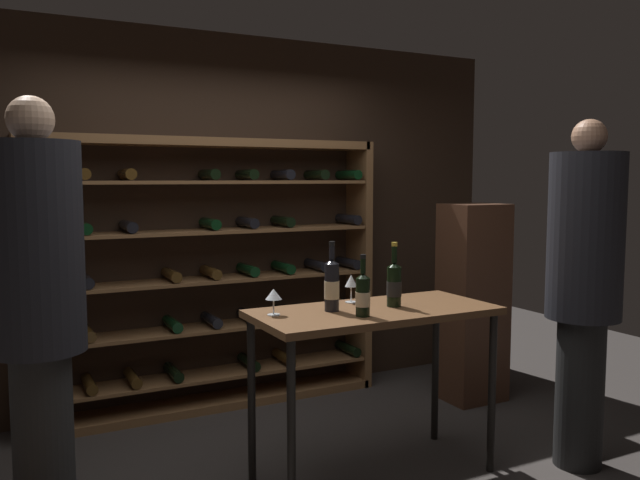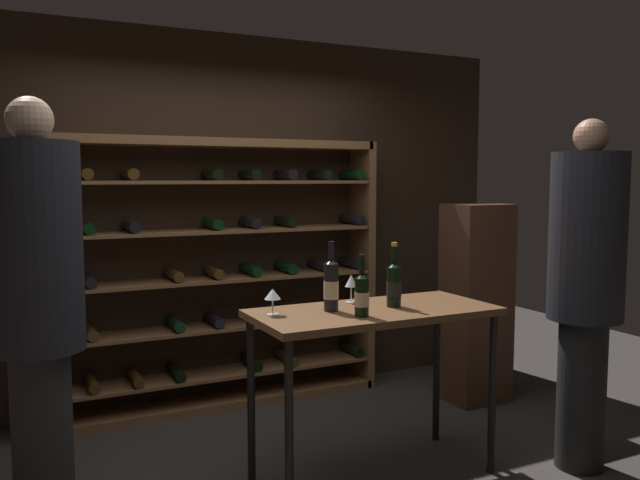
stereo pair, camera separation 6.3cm
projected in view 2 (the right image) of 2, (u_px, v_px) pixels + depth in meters
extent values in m
cube|color=#332319|center=(212.00, 219.00, 4.89)|extent=(4.97, 0.10, 2.74)
cube|color=brown|center=(25.00, 287.00, 4.17)|extent=(0.06, 0.32, 1.96)
cube|color=brown|center=(362.00, 265.00, 5.27)|extent=(0.06, 0.32, 1.96)
cube|color=brown|center=(211.00, 143.00, 4.63)|extent=(2.49, 0.32, 0.06)
cube|color=brown|center=(215.00, 402.00, 4.81)|extent=(2.49, 0.32, 0.06)
cube|color=brown|center=(215.00, 374.00, 4.79)|extent=(2.41, 0.32, 0.02)
cylinder|color=#4C3314|center=(46.00, 389.00, 4.28)|extent=(0.08, 0.30, 0.08)
cylinder|color=#4C3314|center=(92.00, 383.00, 4.40)|extent=(0.08, 0.30, 0.08)
cylinder|color=#4C3314|center=(135.00, 377.00, 4.53)|extent=(0.08, 0.30, 0.08)
cylinder|color=black|center=(176.00, 372.00, 4.65)|extent=(0.08, 0.30, 0.08)
cylinder|color=black|center=(251.00, 362.00, 4.91)|extent=(0.08, 0.30, 0.08)
cylinder|color=#4C3314|center=(286.00, 357.00, 5.03)|extent=(0.08, 0.30, 0.08)
cylinder|color=black|center=(351.00, 349.00, 5.29)|extent=(0.08, 0.30, 0.08)
cube|color=brown|center=(214.00, 327.00, 4.75)|extent=(2.41, 0.32, 0.02)
cylinder|color=black|center=(44.00, 336.00, 4.24)|extent=(0.08, 0.30, 0.08)
cylinder|color=#4C3314|center=(90.00, 332.00, 4.37)|extent=(0.08, 0.30, 0.08)
cylinder|color=black|center=(175.00, 323.00, 4.62)|extent=(0.08, 0.30, 0.08)
cylinder|color=black|center=(214.00, 320.00, 4.75)|extent=(0.08, 0.30, 0.08)
cylinder|color=black|center=(251.00, 316.00, 4.87)|extent=(0.08, 0.30, 0.08)
cylinder|color=black|center=(286.00, 312.00, 5.00)|extent=(0.08, 0.30, 0.08)
cylinder|color=#4C3314|center=(351.00, 306.00, 5.25)|extent=(0.08, 0.30, 0.08)
cube|color=brown|center=(213.00, 279.00, 4.72)|extent=(2.41, 0.32, 0.02)
cylinder|color=black|center=(42.00, 283.00, 4.21)|extent=(0.08, 0.30, 0.08)
cylinder|color=black|center=(89.00, 280.00, 4.34)|extent=(0.08, 0.30, 0.08)
cylinder|color=#4C3314|center=(174.00, 274.00, 4.59)|extent=(0.08, 0.30, 0.08)
cylinder|color=#4C3314|center=(213.00, 272.00, 4.71)|extent=(0.08, 0.30, 0.08)
cylinder|color=black|center=(251.00, 269.00, 4.84)|extent=(0.08, 0.30, 0.08)
cylinder|color=black|center=(286.00, 267.00, 4.97)|extent=(0.08, 0.30, 0.08)
cylinder|color=black|center=(319.00, 265.00, 5.09)|extent=(0.08, 0.30, 0.08)
cylinder|color=black|center=(351.00, 263.00, 5.22)|extent=(0.08, 0.30, 0.08)
cube|color=brown|center=(213.00, 231.00, 4.69)|extent=(2.41, 0.32, 0.02)
cylinder|color=black|center=(40.00, 229.00, 4.18)|extent=(0.08, 0.30, 0.08)
cylinder|color=black|center=(87.00, 227.00, 4.30)|extent=(0.08, 0.30, 0.08)
cylinder|color=black|center=(131.00, 226.00, 4.43)|extent=(0.08, 0.30, 0.08)
cylinder|color=black|center=(213.00, 224.00, 4.68)|extent=(0.08, 0.30, 0.08)
cylinder|color=black|center=(250.00, 222.00, 4.81)|extent=(0.08, 0.30, 0.08)
cylinder|color=black|center=(286.00, 221.00, 4.93)|extent=(0.08, 0.30, 0.08)
cylinder|color=black|center=(352.00, 219.00, 5.19)|extent=(0.08, 0.30, 0.08)
cube|color=brown|center=(212.00, 182.00, 4.65)|extent=(2.41, 0.32, 0.02)
cylinder|color=#4C3314|center=(38.00, 174.00, 4.14)|extent=(0.08, 0.30, 0.08)
cylinder|color=#4C3314|center=(85.00, 174.00, 4.27)|extent=(0.08, 0.30, 0.08)
cylinder|color=#4C3314|center=(130.00, 174.00, 4.40)|extent=(0.08, 0.30, 0.08)
cylinder|color=black|center=(212.00, 174.00, 4.65)|extent=(0.08, 0.30, 0.08)
cylinder|color=black|center=(250.00, 175.00, 4.77)|extent=(0.08, 0.30, 0.08)
cylinder|color=black|center=(285.00, 175.00, 4.90)|extent=(0.08, 0.30, 0.08)
cylinder|color=black|center=(319.00, 175.00, 5.03)|extent=(0.08, 0.30, 0.08)
cylinder|color=black|center=(352.00, 175.00, 5.15)|extent=(0.08, 0.30, 0.08)
cube|color=brown|center=(374.00, 312.00, 3.59)|extent=(1.35, 0.62, 0.04)
cylinder|color=black|center=(289.00, 432.00, 3.12)|extent=(0.04, 0.04, 0.92)
cylinder|color=black|center=(492.00, 394.00, 3.68)|extent=(0.04, 0.04, 0.92)
cylinder|color=black|center=(251.00, 399.00, 3.59)|extent=(0.04, 0.04, 0.92)
cylinder|color=black|center=(437.00, 370.00, 4.14)|extent=(0.04, 0.04, 0.92)
cylinder|color=black|center=(581.00, 394.00, 3.75)|extent=(0.27, 0.27, 0.87)
cylinder|color=black|center=(587.00, 237.00, 3.67)|extent=(0.42, 0.42, 0.95)
sphere|color=#AD7A5B|center=(591.00, 136.00, 3.61)|extent=(0.19, 0.19, 0.19)
cylinder|color=#252525|center=(43.00, 443.00, 3.04)|extent=(0.27, 0.27, 0.88)
cylinder|color=black|center=(35.00, 247.00, 2.96)|extent=(0.42, 0.42, 0.96)
sphere|color=tan|center=(30.00, 119.00, 2.90)|extent=(0.21, 0.21, 0.21)
cube|color=#4C2D1E|center=(476.00, 303.00, 4.88)|extent=(0.44, 0.36, 1.49)
cylinder|color=black|center=(394.00, 287.00, 3.64)|extent=(0.08, 0.08, 0.22)
cone|color=black|center=(394.00, 265.00, 3.63)|extent=(0.08, 0.08, 0.03)
cylinder|color=black|center=(394.00, 255.00, 3.62)|extent=(0.03, 0.03, 0.09)
cylinder|color=#B7932D|center=(394.00, 244.00, 3.61)|extent=(0.03, 0.03, 0.02)
cylinder|color=black|center=(394.00, 289.00, 3.64)|extent=(0.08, 0.08, 0.08)
cylinder|color=black|center=(362.00, 297.00, 3.38)|extent=(0.07, 0.07, 0.20)
cone|color=black|center=(362.00, 276.00, 3.37)|extent=(0.07, 0.07, 0.03)
cylinder|color=black|center=(362.00, 266.00, 3.36)|extent=(0.03, 0.03, 0.08)
cylinder|color=black|center=(362.00, 257.00, 3.36)|extent=(0.03, 0.03, 0.02)
cylinder|color=#C6B28C|center=(362.00, 299.00, 3.38)|extent=(0.08, 0.08, 0.08)
cylinder|color=black|center=(331.00, 287.00, 3.51)|extent=(0.08, 0.08, 0.26)
cone|color=black|center=(331.00, 262.00, 3.50)|extent=(0.08, 0.08, 0.03)
cylinder|color=black|center=(331.00, 252.00, 3.50)|extent=(0.03, 0.03, 0.08)
cylinder|color=black|center=(331.00, 243.00, 3.49)|extent=(0.03, 0.03, 0.02)
cylinder|color=#C6B28C|center=(331.00, 290.00, 3.52)|extent=(0.08, 0.08, 0.10)
cylinder|color=silver|center=(351.00, 302.00, 3.76)|extent=(0.07, 0.07, 0.00)
cylinder|color=silver|center=(351.00, 294.00, 3.76)|extent=(0.01, 0.01, 0.09)
cone|color=silver|center=(351.00, 281.00, 3.75)|extent=(0.07, 0.07, 0.07)
cylinder|color=#590A14|center=(351.00, 283.00, 3.75)|extent=(0.04, 0.04, 0.02)
cylinder|color=silver|center=(273.00, 314.00, 3.42)|extent=(0.07, 0.07, 0.00)
cylinder|color=silver|center=(272.00, 307.00, 3.42)|extent=(0.01, 0.01, 0.08)
cone|color=silver|center=(272.00, 294.00, 3.41)|extent=(0.09, 0.09, 0.06)
cylinder|color=#590A14|center=(272.00, 296.00, 3.42)|extent=(0.05, 0.05, 0.02)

